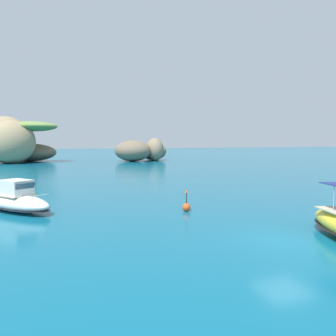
{
  "coord_description": "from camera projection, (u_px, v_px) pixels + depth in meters",
  "views": [
    {
      "loc": [
        -10.82,
        -13.55,
        4.82
      ],
      "look_at": [
        0.29,
        17.34,
        2.23
      ],
      "focal_mm": 37.16,
      "sensor_mm": 36.0,
      "label": 1
    }
  ],
  "objects": [
    {
      "name": "ground_plane",
      "position": [
        284.0,
        241.0,
        16.74
      ],
      "size": [
        400.0,
        400.0,
        0.0
      ],
      "primitive_type": "plane",
      "color": "#0C5B7A"
    },
    {
      "name": "islet_large",
      "position": [
        13.0,
        142.0,
        75.6
      ],
      "size": [
        17.52,
        17.01,
        10.05
      ],
      "color": "#756651",
      "rests_on": "ground"
    },
    {
      "name": "islet_small",
      "position": [
        143.0,
        151.0,
        82.45
      ],
      "size": [
        16.19,
        14.01,
        5.44
      ],
      "color": "#84755B",
      "rests_on": "ground"
    },
    {
      "name": "motorboat_white",
      "position": [
        14.0,
        200.0,
        23.84
      ],
      "size": [
        6.12,
        7.18,
        2.16
      ],
      "color": "white",
      "rests_on": "ground"
    },
    {
      "name": "channel_buoy",
      "position": [
        186.0,
        206.0,
        23.71
      ],
      "size": [
        0.56,
        0.56,
        1.48
      ],
      "color": "#E54C19",
      "rests_on": "ground"
    }
  ]
}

